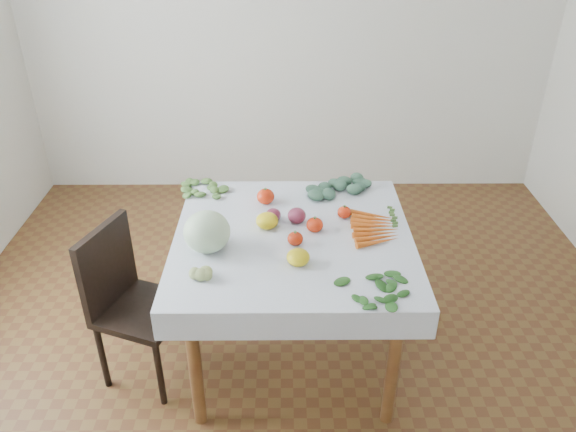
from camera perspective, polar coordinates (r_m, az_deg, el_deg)
name	(u,v)px	position (r m, az deg, el deg)	size (l,w,h in m)	color
ground	(292,352)	(3.13, 0.46, -13.70)	(4.00, 4.00, 0.00)	brown
back_wall	(289,19)	(4.33, 0.14, 19.38)	(4.00, 0.04, 2.70)	silver
table	(293,253)	(2.72, 0.52, -3.76)	(1.00, 1.00, 0.75)	brown
tablecloth	(293,235)	(2.66, 0.53, -1.99)	(1.12, 1.12, 0.01)	white
chair	(128,295)	(2.84, -15.97, -7.71)	(0.49, 0.49, 0.84)	black
cabbage	(207,232)	(2.53, -8.24, -1.59)	(0.21, 0.21, 0.19)	beige
tomato_a	(266,196)	(2.91, -2.30, 1.99)	(0.09, 0.09, 0.08)	red
tomato_b	(315,225)	(2.68, 2.73, -0.91)	(0.08, 0.08, 0.07)	red
tomato_c	(295,239)	(2.58, 0.73, -2.32)	(0.07, 0.07, 0.06)	red
tomato_d	(344,212)	(2.80, 5.73, 0.38)	(0.07, 0.07, 0.06)	red
heirloom_back	(267,221)	(2.70, -2.14, -0.47)	(0.11, 0.11, 0.08)	yellow
heirloom_front	(298,257)	(2.44, 1.03, -4.21)	(0.10, 0.10, 0.07)	yellow
onion_a	(273,215)	(2.76, -1.51, 0.11)	(0.08, 0.08, 0.06)	#59192F
onion_b	(297,216)	(2.74, 0.90, 0.04)	(0.09, 0.09, 0.08)	#59192F
tomatillo_cluster	(208,273)	(2.40, -8.11, -5.75)	(0.14, 0.11, 0.05)	#AAB86A
carrot_bunch	(375,228)	(2.72, 8.80, -1.20)	(0.22, 0.34, 0.03)	#E15819
kale_bunch	(341,186)	(3.06, 5.44, 3.03)	(0.30, 0.29, 0.04)	#3D6452
basil_bunch	(375,290)	(2.33, 8.85, -7.45)	(0.30, 0.21, 0.01)	#1B5219
dill_bunch	(203,189)	(3.08, -8.62, 2.75)	(0.26, 0.21, 0.03)	#4E7334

